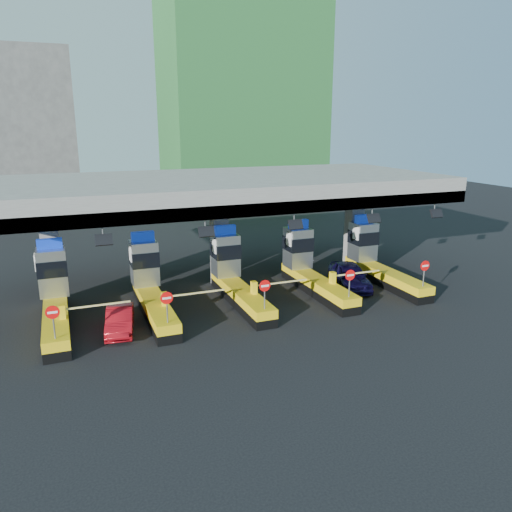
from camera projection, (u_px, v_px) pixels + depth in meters
name	position (u px, v px, depth m)	size (l,w,h in m)	color
ground	(235.00, 299.00, 29.94)	(120.00, 120.00, 0.00)	black
toll_canopy	(219.00, 191.00, 30.94)	(28.00, 12.09, 7.00)	slate
toll_lane_far_left	(54.00, 296.00, 26.29)	(4.43, 8.00, 4.16)	black
toll_lane_left	(150.00, 285.00, 28.06)	(4.43, 8.00, 4.16)	black
toll_lane_center	(234.00, 275.00, 29.83)	(4.43, 8.00, 4.16)	black
toll_lane_right	(308.00, 267.00, 31.60)	(4.43, 8.00, 4.16)	black
toll_lane_far_right	(375.00, 259.00, 33.36)	(4.43, 8.00, 4.16)	black
bg_building_scaffold	(241.00, 90.00, 59.35)	(18.00, 12.00, 28.00)	#1E5926
bg_building_concrete	(8.00, 134.00, 55.04)	(14.00, 10.00, 18.00)	#4C4C49
van	(350.00, 276.00, 31.78)	(1.88, 4.67, 1.59)	black
red_car	(120.00, 320.00, 25.09)	(1.29, 3.71, 1.22)	#9E0C14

